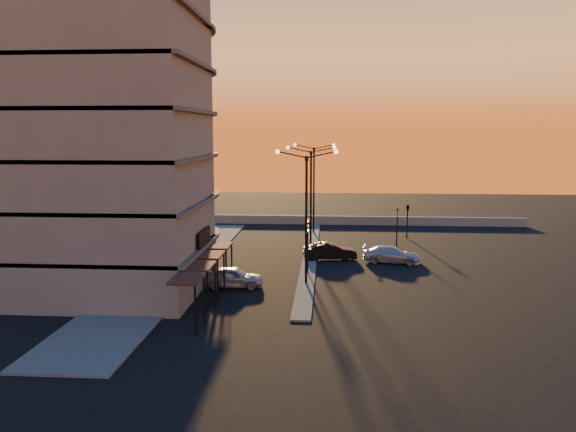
% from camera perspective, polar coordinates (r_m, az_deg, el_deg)
% --- Properties ---
extents(ground, '(120.00, 120.00, 0.00)m').
position_cam_1_polar(ground, '(40.05, 1.84, -6.94)').
color(ground, black).
rests_on(ground, ground).
extents(sidewalk_west, '(5.00, 40.00, 0.12)m').
position_cam_1_polar(sidewalk_west, '(45.49, -11.34, -5.14)').
color(sidewalk_west, '#4C4D4A').
rests_on(sidewalk_west, ground).
extents(median, '(1.20, 36.00, 0.12)m').
position_cam_1_polar(median, '(49.74, 2.30, -3.79)').
color(median, '#4C4D4A').
rests_on(median, ground).
extents(parapet, '(44.00, 0.50, 1.00)m').
position_cam_1_polar(parapet, '(65.37, 4.51, -0.43)').
color(parapet, slate).
rests_on(parapet, ground).
extents(building, '(14.35, 17.08, 25.00)m').
position_cam_1_polar(building, '(41.60, -18.03, 9.81)').
color(building, slate).
rests_on(building, ground).
extents(streetlamp_near, '(4.32, 0.32, 9.51)m').
position_cam_1_polar(streetlamp_near, '(38.93, 1.88, 1.02)').
color(streetlamp_near, black).
rests_on(streetlamp_near, ground).
extents(streetlamp_mid, '(4.32, 0.32, 9.51)m').
position_cam_1_polar(streetlamp_mid, '(48.85, 2.34, 2.56)').
color(streetlamp_mid, black).
rests_on(streetlamp_mid, ground).
extents(streetlamp_far, '(4.32, 0.32, 9.51)m').
position_cam_1_polar(streetlamp_far, '(58.80, 2.65, 3.58)').
color(streetlamp_far, black).
rests_on(streetlamp_far, ground).
extents(traffic_light_main, '(0.28, 0.44, 4.25)m').
position_cam_1_polar(traffic_light_main, '(42.19, 2.01, -2.11)').
color(traffic_light_main, black).
rests_on(traffic_light_main, ground).
extents(signal_east_a, '(0.13, 0.16, 3.60)m').
position_cam_1_polar(signal_east_a, '(53.69, 11.02, -0.99)').
color(signal_east_a, black).
rests_on(signal_east_a, ground).
extents(signal_east_b, '(0.42, 1.99, 3.60)m').
position_cam_1_polar(signal_east_b, '(57.63, 12.06, 0.80)').
color(signal_east_b, black).
rests_on(signal_east_b, ground).
extents(car_hatchback, '(4.32, 1.88, 1.45)m').
position_cam_1_polar(car_hatchback, '(39.30, -5.64, -6.19)').
color(car_hatchback, '#AEAEB6').
rests_on(car_hatchback, ground).
extents(car_sedan, '(4.59, 2.20, 1.45)m').
position_cam_1_polar(car_sedan, '(47.42, 4.27, -3.60)').
color(car_sedan, black).
rests_on(car_sedan, ground).
extents(car_wagon, '(4.97, 2.68, 1.37)m').
position_cam_1_polar(car_wagon, '(47.06, 10.50, -3.87)').
color(car_wagon, silver).
rests_on(car_wagon, ground).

